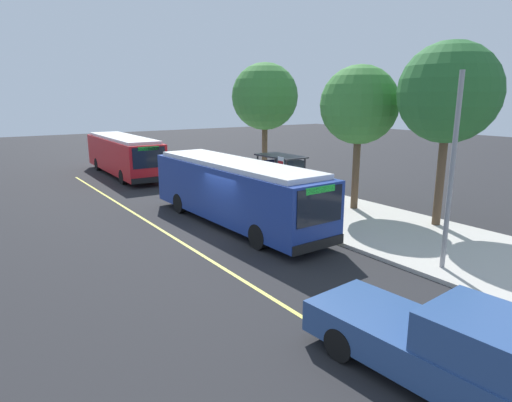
# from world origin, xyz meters

# --- Properties ---
(ground_plane) EXTENTS (120.00, 120.00, 0.00)m
(ground_plane) POSITION_xyz_m (0.00, 0.00, 0.00)
(ground_plane) COLOR #232326
(sidewalk_curb) EXTENTS (44.00, 6.40, 0.15)m
(sidewalk_curb) POSITION_xyz_m (0.00, 6.00, 0.07)
(sidewalk_curb) COLOR #B7B2A8
(sidewalk_curb) RESTS_ON ground_plane
(lane_stripe_center) EXTENTS (36.00, 0.14, 0.01)m
(lane_stripe_center) POSITION_xyz_m (0.00, -2.20, 0.00)
(lane_stripe_center) COLOR #E0D64C
(lane_stripe_center) RESTS_ON ground_plane
(transit_bus_main) EXTENTS (11.22, 2.84, 2.95)m
(transit_bus_main) POSITION_xyz_m (-0.86, 1.01, 1.62)
(transit_bus_main) COLOR navy
(transit_bus_main) RESTS_ON ground_plane
(transit_bus_second) EXTENTS (11.57, 2.90, 2.95)m
(transit_bus_second) POSITION_xyz_m (-16.80, 1.08, 1.62)
(transit_bus_second) COLOR red
(transit_bus_second) RESTS_ON ground_plane
(pickup_truck) EXTENTS (5.54, 2.40, 1.85)m
(pickup_truck) POSITION_xyz_m (11.41, -1.75, 0.86)
(pickup_truck) COLOR #2D4C84
(pickup_truck) RESTS_ON ground_plane
(bus_shelter) EXTENTS (2.90, 1.60, 2.48)m
(bus_shelter) POSITION_xyz_m (-3.42, 5.68, 1.92)
(bus_shelter) COLOR #333338
(bus_shelter) RESTS_ON sidewalk_curb
(waiting_bench) EXTENTS (1.60, 0.48, 0.95)m
(waiting_bench) POSITION_xyz_m (-2.95, 5.57, 0.63)
(waiting_bench) COLOR brown
(waiting_bench) RESTS_ON sidewalk_curb
(route_sign_post) EXTENTS (0.44, 0.08, 2.80)m
(route_sign_post) POSITION_xyz_m (-0.91, 3.72, 1.96)
(route_sign_post) COLOR #333338
(route_sign_post) RESTS_ON sidewalk_curb
(pedestrian_commuter) EXTENTS (0.24, 0.40, 1.69)m
(pedestrian_commuter) POSITION_xyz_m (-5.56, 4.29, 1.12)
(pedestrian_commuter) COLOR #282D47
(pedestrian_commuter) RESTS_ON sidewalk_curb
(street_tree_near_shelter) EXTENTS (4.27, 4.27, 7.92)m
(street_tree_near_shelter) POSITION_xyz_m (4.81, 8.18, 5.91)
(street_tree_near_shelter) COLOR brown
(street_tree_near_shelter) RESTS_ON sidewalk_curb
(street_tree_upstreet) EXTENTS (4.17, 4.17, 7.75)m
(street_tree_upstreet) POSITION_xyz_m (-7.10, 7.20, 5.79)
(street_tree_upstreet) COLOR brown
(street_tree_upstreet) RESTS_ON sidewalk_curb
(street_tree_downstreet) EXTENTS (3.86, 3.86, 7.17)m
(street_tree_downstreet) POSITION_xyz_m (0.60, 7.38, 5.36)
(street_tree_downstreet) COLOR brown
(street_tree_downstreet) RESTS_ON sidewalk_curb
(utility_pole) EXTENTS (0.16, 0.16, 6.40)m
(utility_pole) POSITION_xyz_m (7.95, 3.75, 3.35)
(utility_pole) COLOR gray
(utility_pole) RESTS_ON sidewalk_curb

